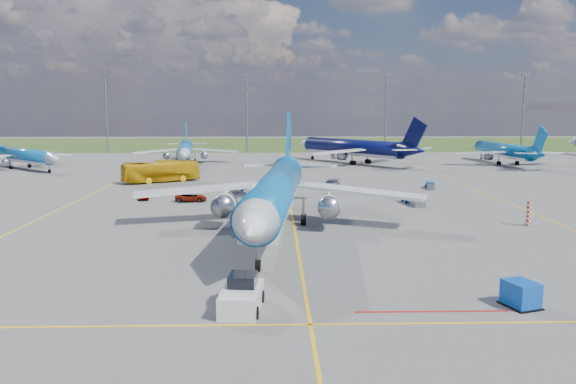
{
  "coord_description": "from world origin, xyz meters",
  "views": [
    {
      "loc": [
        -2.14,
        -52.39,
        13.06
      ],
      "look_at": [
        -0.69,
        7.43,
        4.0
      ],
      "focal_mm": 35.0,
      "sensor_mm": 36.0,
      "label": 1
    }
  ],
  "objects_px": {
    "main_airliner": "(276,230)",
    "apron_bus": "(161,171)",
    "warning_post": "(529,213)",
    "baggage_tug_e": "(430,186)",
    "uld_container": "(521,294)",
    "baggage_tug_w": "(413,200)",
    "bg_jet_n": "(352,164)",
    "pushback_tug": "(242,296)",
    "service_car_b": "(191,197)",
    "service_car_c": "(331,184)",
    "bg_jet_nnw": "(186,164)",
    "baggage_tug_c": "(238,188)",
    "bg_jet_nw": "(25,169)",
    "service_car_a": "(144,195)",
    "bg_jet_ne": "(503,164)"
  },
  "relations": [
    {
      "from": "service_car_b",
      "to": "apron_bus",
      "type": "bearing_deg",
      "value": 19.17
    },
    {
      "from": "bg_jet_nw",
      "to": "apron_bus",
      "type": "distance_m",
      "value": 39.61
    },
    {
      "from": "pushback_tug",
      "to": "baggage_tug_w",
      "type": "distance_m",
      "value": 44.89
    },
    {
      "from": "uld_container",
      "to": "service_car_c",
      "type": "relative_size",
      "value": 0.45
    },
    {
      "from": "bg_jet_nnw",
      "to": "baggage_tug_w",
      "type": "distance_m",
      "value": 68.51
    },
    {
      "from": "bg_jet_n",
      "to": "service_car_a",
      "type": "bearing_deg",
      "value": 15.5
    },
    {
      "from": "baggage_tug_w",
      "to": "baggage_tug_e",
      "type": "xyz_separation_m",
      "value": [
        6.48,
        14.75,
        -0.14
      ]
    },
    {
      "from": "baggage_tug_e",
      "to": "pushback_tug",
      "type": "bearing_deg",
      "value": -105.56
    },
    {
      "from": "bg_jet_nw",
      "to": "baggage_tug_e",
      "type": "xyz_separation_m",
      "value": [
        78.48,
        -30.51,
        0.45
      ]
    },
    {
      "from": "baggage_tug_e",
      "to": "bg_jet_nw",
      "type": "bearing_deg",
      "value": 169.99
    },
    {
      "from": "uld_container",
      "to": "baggage_tug_c",
      "type": "xyz_separation_m",
      "value": [
        -21.98,
        52.09,
        -0.35
      ]
    },
    {
      "from": "warning_post",
      "to": "uld_container",
      "type": "xyz_separation_m",
      "value": [
        -11.9,
        -25.18,
        -0.65
      ]
    },
    {
      "from": "apron_bus",
      "to": "baggage_tug_e",
      "type": "xyz_separation_m",
      "value": [
        45.33,
        -8.91,
        -1.43
      ]
    },
    {
      "from": "bg_jet_nw",
      "to": "main_airliner",
      "type": "relative_size",
      "value": 0.69
    },
    {
      "from": "warning_post",
      "to": "uld_container",
      "type": "relative_size",
      "value": 1.41
    },
    {
      "from": "bg_jet_n",
      "to": "apron_bus",
      "type": "height_order",
      "value": "bg_jet_n"
    },
    {
      "from": "bg_jet_n",
      "to": "bg_jet_ne",
      "type": "distance_m",
      "value": 35.04
    },
    {
      "from": "baggage_tug_w",
      "to": "bg_jet_n",
      "type": "bearing_deg",
      "value": 85.86
    },
    {
      "from": "bg_jet_nnw",
      "to": "apron_bus",
      "type": "bearing_deg",
      "value": -96.47
    },
    {
      "from": "bg_jet_nw",
      "to": "baggage_tug_c",
      "type": "relative_size",
      "value": 6.45
    },
    {
      "from": "pushback_tug",
      "to": "apron_bus",
      "type": "bearing_deg",
      "value": 111.12
    },
    {
      "from": "uld_container",
      "to": "service_car_a",
      "type": "xyz_separation_m",
      "value": [
        -34.99,
        44.49,
        -0.23
      ]
    },
    {
      "from": "service_car_c",
      "to": "baggage_tug_c",
      "type": "xyz_separation_m",
      "value": [
        -15.01,
        -3.36,
        -0.18
      ]
    },
    {
      "from": "bg_jet_nw",
      "to": "service_car_c",
      "type": "distance_m",
      "value": 69.04
    },
    {
      "from": "main_airliner",
      "to": "apron_bus",
      "type": "xyz_separation_m",
      "value": [
        -20.12,
        39.66,
        1.88
      ]
    },
    {
      "from": "bg_jet_nw",
      "to": "bg_jet_nnw",
      "type": "bearing_deg",
      "value": -30.16
    },
    {
      "from": "warning_post",
      "to": "baggage_tug_e",
      "type": "distance_m",
      "value": 29.38
    },
    {
      "from": "service_car_a",
      "to": "service_car_c",
      "type": "relative_size",
      "value": 0.78
    },
    {
      "from": "bg_jet_n",
      "to": "service_car_a",
      "type": "distance_m",
      "value": 62.75
    },
    {
      "from": "bg_jet_n",
      "to": "pushback_tug",
      "type": "relative_size",
      "value": 6.25
    },
    {
      "from": "baggage_tug_c",
      "to": "bg_jet_nw",
      "type": "bearing_deg",
      "value": 152.99
    },
    {
      "from": "bg_jet_nw",
      "to": "main_airliner",
      "type": "distance_m",
      "value": 81.18
    },
    {
      "from": "pushback_tug",
      "to": "bg_jet_nw",
      "type": "bearing_deg",
      "value": 126.37
    },
    {
      "from": "bg_jet_nnw",
      "to": "baggage_tug_e",
      "type": "height_order",
      "value": "bg_jet_nnw"
    },
    {
      "from": "service_car_b",
      "to": "service_car_c",
      "type": "relative_size",
      "value": 0.93
    },
    {
      "from": "bg_jet_n",
      "to": "pushback_tug",
      "type": "bearing_deg",
      "value": 39.48
    },
    {
      "from": "warning_post",
      "to": "bg_jet_n",
      "type": "height_order",
      "value": "bg_jet_n"
    },
    {
      "from": "warning_post",
      "to": "baggage_tug_c",
      "type": "height_order",
      "value": "warning_post"
    },
    {
      "from": "warning_post",
      "to": "apron_bus",
      "type": "bearing_deg",
      "value": 141.62
    },
    {
      "from": "bg_jet_n",
      "to": "uld_container",
      "type": "distance_m",
      "value": 95.27
    },
    {
      "from": "bg_jet_nw",
      "to": "bg_jet_n",
      "type": "xyz_separation_m",
      "value": [
        71.31,
        10.33,
        0.0
      ]
    },
    {
      "from": "pushback_tug",
      "to": "baggage_tug_e",
      "type": "bearing_deg",
      "value": 68.6
    },
    {
      "from": "pushback_tug",
      "to": "baggage_tug_e",
      "type": "distance_m",
      "value": 60.97
    },
    {
      "from": "bg_jet_ne",
      "to": "baggage_tug_c",
      "type": "bearing_deg",
      "value": 30.91
    },
    {
      "from": "uld_container",
      "to": "baggage_tug_w",
      "type": "height_order",
      "value": "uld_container"
    },
    {
      "from": "pushback_tug",
      "to": "baggage_tug_c",
      "type": "distance_m",
      "value": 52.23
    },
    {
      "from": "service_car_b",
      "to": "pushback_tug",
      "type": "bearing_deg",
      "value": -169.92
    },
    {
      "from": "uld_container",
      "to": "service_car_a",
      "type": "height_order",
      "value": "uld_container"
    },
    {
      "from": "warning_post",
      "to": "service_car_a",
      "type": "distance_m",
      "value": 50.72
    },
    {
      "from": "main_airliner",
      "to": "bg_jet_ne",
      "type": "bearing_deg",
      "value": 58.18
    }
  ]
}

